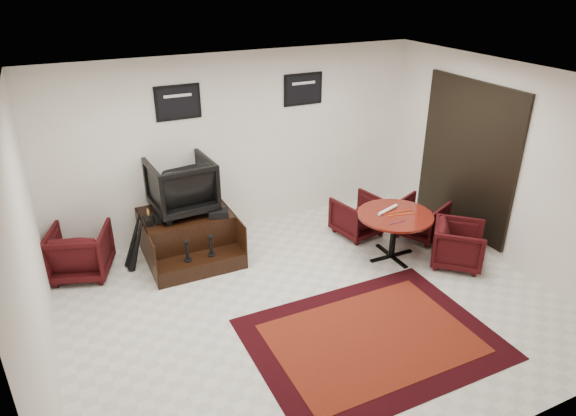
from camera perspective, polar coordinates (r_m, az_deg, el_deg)
The scene contains 16 objects.
ground at distance 6.67m, azimuth 2.71°, elevation -10.65°, with size 6.00×6.00×0.00m, color silver.
room_shell at distance 6.09m, azimuth 5.92°, elevation 4.74°, with size 6.02×5.02×2.81m.
area_rug at distance 6.20m, azimuth 9.25°, elevation -14.11°, with size 2.76×2.07×0.01m.
shine_podium at distance 7.71m, azimuth -11.01°, elevation -3.07°, with size 1.28×1.31×0.66m.
shine_chair at distance 7.50m, azimuth -11.78°, elevation 2.74°, with size 0.86×0.80×0.88m, color black.
shoes_pair at distance 7.41m, azimuth -14.82°, elevation -1.25°, with size 0.22×0.25×0.09m.
polish_kit at distance 7.40m, azimuth -7.74°, elevation -0.61°, with size 0.28×0.19×0.10m, color black.
umbrella_black at distance 7.46m, azimuth -16.42°, elevation -3.75°, with size 0.31×0.12×0.84m, color black, non-canonical shape.
umbrella_hooked at distance 7.57m, azimuth -16.79°, elevation -3.42°, with size 0.30×0.11×0.82m, color black, non-canonical shape.
armchair_side at distance 7.61m, azimuth -22.13°, elevation -4.30°, with size 0.76×0.71×0.78m, color black.
meeting_table at distance 7.51m, azimuth 11.78°, elevation -1.27°, with size 1.08×1.08×0.70m.
table_chair_back at distance 8.21m, azimuth 7.76°, elevation -0.68°, with size 0.67×0.63×0.69m, color black.
table_chair_window at distance 8.33m, azimuth 14.65°, elevation -0.94°, with size 0.66×0.62×0.68m, color black.
table_chair_corner at distance 7.69m, azimuth 18.43°, elevation -3.69°, with size 0.68×0.64×0.70m, color black.
paper_roll at distance 7.52m, azimuth 11.02°, elevation -0.20°, with size 0.05×0.05×0.42m, color silver.
table_clutter at distance 7.46m, azimuth 12.35°, elevation -0.73°, with size 0.57×0.31×0.01m.
Camera 1 is at (-2.59, -4.73, 3.92)m, focal length 32.00 mm.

